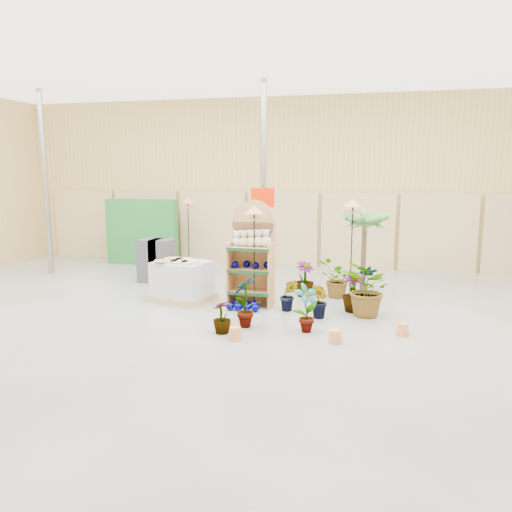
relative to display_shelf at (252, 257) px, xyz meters
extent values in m
cube|color=slate|center=(-0.16, -1.81, -0.97)|extent=(15.00, 12.00, 0.10)
cube|color=white|center=(-0.16, -1.81, 3.63)|extent=(15.00, 12.00, 0.10)
cube|color=tan|center=(-0.16, 4.24, 1.33)|extent=(15.00, 0.10, 4.50)
cylinder|color=gray|center=(-5.66, 1.69, 1.33)|extent=(0.14, 0.14, 4.50)
cylinder|color=gray|center=(-0.16, 1.69, 1.33)|extent=(0.14, 0.14, 4.50)
cube|color=tan|center=(-6.16, 4.11, 0.08)|extent=(1.90, 0.06, 2.00)
cube|color=tan|center=(-4.16, 4.11, 0.08)|extent=(1.90, 0.06, 2.00)
cube|color=tan|center=(-2.16, 4.11, 0.08)|extent=(1.90, 0.06, 2.00)
cube|color=tan|center=(-0.16, 4.11, 0.08)|extent=(1.90, 0.06, 2.00)
cube|color=tan|center=(1.84, 4.11, 0.08)|extent=(1.90, 0.06, 2.00)
cube|color=tan|center=(3.84, 4.11, 0.08)|extent=(1.90, 0.06, 2.00)
cube|color=#AA7B52|center=(0.00, 0.09, -0.12)|extent=(0.84, 0.09, 1.59)
cylinder|color=#AA7B52|center=(0.00, 0.09, 0.67)|extent=(0.84, 0.09, 0.84)
cube|color=#AA7B52|center=(0.00, -0.15, -0.64)|extent=(0.81, 0.48, 0.04)
cube|color=#0F3819|center=(0.00, -0.38, -0.64)|extent=(0.80, 0.04, 0.06)
cube|color=#AA7B52|center=(0.00, -0.15, -0.22)|extent=(0.81, 0.48, 0.04)
cube|color=#0F3819|center=(0.00, -0.38, -0.22)|extent=(0.80, 0.04, 0.06)
cube|color=#AA7B52|center=(0.00, -0.15, 0.20)|extent=(0.81, 0.48, 0.04)
cube|color=#0F3819|center=(0.00, -0.38, 0.20)|extent=(0.80, 0.04, 0.06)
cube|color=#AA7B52|center=(-0.40, -0.15, -0.31)|extent=(0.05, 0.47, 1.21)
cube|color=#AA7B52|center=(0.40, -0.15, -0.31)|extent=(0.05, 0.47, 1.21)
sphere|color=beige|center=(-0.28, -0.09, 0.31)|extent=(0.17, 0.17, 0.17)
sphere|color=beige|center=(-0.28, -0.09, 0.45)|extent=(0.13, 0.13, 0.13)
sphere|color=beige|center=(-0.14, -0.09, 0.31)|extent=(0.18, 0.18, 0.18)
sphere|color=beige|center=(-0.14, -0.09, 0.46)|extent=(0.13, 0.13, 0.13)
sphere|color=beige|center=(0.00, -0.09, 0.32)|extent=(0.19, 0.19, 0.19)
sphere|color=beige|center=(0.00, -0.09, 0.47)|extent=(0.13, 0.13, 0.13)
sphere|color=beige|center=(0.14, -0.09, 0.32)|extent=(0.20, 0.20, 0.20)
sphere|color=beige|center=(0.14, -0.09, 0.48)|extent=(0.13, 0.13, 0.13)
sphere|color=beige|center=(0.28, -0.09, 0.33)|extent=(0.21, 0.21, 0.21)
sphere|color=beige|center=(0.28, -0.09, 0.49)|extent=(0.13, 0.13, 0.13)
sphere|color=#000154|center=(-0.30, -0.17, -0.13)|extent=(0.14, 0.14, 0.14)
sphere|color=#000154|center=(-0.10, -0.06, -0.13)|extent=(0.14, 0.14, 0.14)
sphere|color=#000154|center=(0.10, -0.17, -0.13)|extent=(0.14, 0.14, 0.14)
sphere|color=#000154|center=(0.30, -0.06, -0.13)|extent=(0.14, 0.14, 0.14)
sphere|color=#000154|center=(-0.29, -0.56, -0.84)|extent=(0.15, 0.15, 0.15)
sphere|color=#000154|center=(-0.21, -0.32, -0.84)|extent=(0.15, 0.15, 0.15)
sphere|color=#000154|center=(-0.13, -0.56, -0.84)|extent=(0.15, 0.15, 0.15)
sphere|color=#000154|center=(-0.05, -0.32, -0.84)|extent=(0.15, 0.15, 0.15)
sphere|color=#000154|center=(0.03, -0.56, -0.84)|extent=(0.15, 0.15, 0.15)
sphere|color=#000154|center=(0.11, -0.32, -0.84)|extent=(0.15, 0.15, 0.15)
sphere|color=#000154|center=(0.19, -0.56, -0.84)|extent=(0.15, 0.15, 0.15)
cube|color=tan|center=(-1.43, -0.06, -0.85)|extent=(1.30, 1.16, 0.14)
cube|color=silver|center=(-1.43, -0.06, -0.46)|extent=(1.18, 1.05, 0.65)
cylinder|color=#D2B187|center=(-1.66, -0.20, -0.12)|extent=(0.37, 0.37, 0.04)
cylinder|color=#D2B187|center=(-1.43, -0.20, -0.12)|extent=(0.37, 0.37, 0.04)
cylinder|color=#D2B187|center=(-1.20, -0.20, -0.12)|extent=(0.37, 0.37, 0.04)
cylinder|color=#D2B187|center=(-1.66, 0.08, -0.12)|extent=(0.37, 0.37, 0.04)
cylinder|color=#D2B187|center=(-1.43, 0.08, -0.12)|extent=(0.37, 0.37, 0.04)
cube|color=#2E2D34|center=(-2.48, 1.40, -0.67)|extent=(0.50, 0.50, 0.50)
cube|color=#2E2D34|center=(-2.48, 1.40, -0.17)|extent=(0.50, 0.50, 0.50)
cube|color=#2E2D34|center=(-2.78, 1.40, -0.67)|extent=(0.50, 0.50, 0.50)
cube|color=#2E2D34|center=(-2.78, 1.40, -0.17)|extent=(0.50, 0.50, 0.50)
cube|color=#1E6F2C|center=(-3.96, 3.39, -0.02)|extent=(2.00, 0.30, 1.80)
cylinder|color=gray|center=(-0.06, 1.19, 0.18)|extent=(0.05, 0.05, 2.20)
cube|color=red|center=(-0.06, 1.15, 1.08)|extent=(0.50, 0.03, 0.40)
cylinder|color=black|center=(0.10, -0.27, -0.08)|extent=(0.02, 0.02, 1.68)
cylinder|color=#D6854E|center=(0.10, -0.27, 0.77)|extent=(0.30, 0.30, 0.02)
cone|color=#D6854E|center=(0.10, -0.27, 0.94)|extent=(0.34, 0.34, 0.14)
cylinder|color=black|center=(1.85, 0.32, -0.02)|extent=(0.02, 0.02, 1.80)
cylinder|color=#D6854E|center=(1.85, 0.32, 0.88)|extent=(0.30, 0.30, 0.02)
cone|color=#D6854E|center=(1.85, 0.32, 1.05)|extent=(0.34, 0.34, 0.14)
cylinder|color=black|center=(-2.24, 2.47, -0.08)|extent=(0.02, 0.02, 1.68)
cylinder|color=#D6854E|center=(-2.24, 2.47, 0.76)|extent=(0.30, 0.30, 0.02)
cone|color=#D6854E|center=(-2.24, 2.47, 0.93)|extent=(0.34, 0.34, 0.14)
cylinder|color=brown|center=(2.07, 1.00, -0.17)|extent=(0.10, 0.10, 1.49)
imported|color=#427F38|center=(0.24, -1.44, -0.47)|extent=(0.49, 0.56, 0.89)
imported|color=#427F38|center=(1.38, -0.70, -0.60)|extent=(0.42, 0.44, 0.63)
imported|color=#427F38|center=(1.93, -0.11, -0.55)|extent=(0.44, 0.44, 0.73)
imported|color=#427F38|center=(2.17, 0.70, -0.55)|extent=(0.45, 0.37, 0.74)
imported|color=#427F38|center=(0.77, -0.34, -0.62)|extent=(0.35, 0.30, 0.60)
imported|color=#427F38|center=(1.55, 0.87, -0.54)|extent=(0.89, 0.91, 0.77)
imported|color=#427F38|center=(-0.05, -1.85, -0.65)|extent=(0.42, 0.42, 0.53)
imported|color=#427F38|center=(1.24, -1.50, -0.52)|extent=(0.49, 0.49, 0.79)
imported|color=#427F38|center=(2.20, -0.38, -0.42)|extent=(1.11, 1.15, 0.99)
imported|color=#427F38|center=(0.90, 0.83, -0.56)|extent=(0.57, 0.57, 0.72)
camera|label=1|loc=(2.23, -9.16, 1.63)|focal=35.00mm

